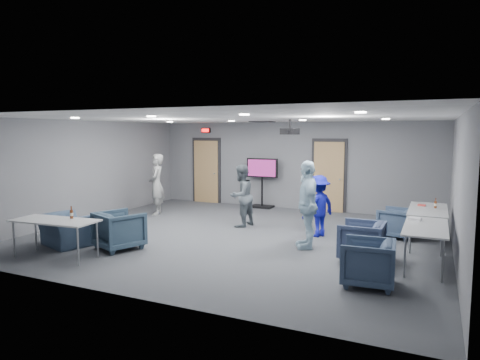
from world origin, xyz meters
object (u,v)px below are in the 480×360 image
at_px(table_front_left, 55,222).
at_px(person_a, 157,184).
at_px(person_c, 307,205).
at_px(projector, 290,131).
at_px(chair_front_a, 119,230).
at_px(table_right_a, 428,211).
at_px(bottle_front, 71,214).
at_px(chair_front_b, 65,230).
at_px(chair_right_a, 396,223).
at_px(chair_right_b, 361,241).
at_px(table_right_b, 426,229).
at_px(person_d, 318,206).
at_px(person_b, 241,196).
at_px(bottle_right, 435,204).
at_px(chair_right_c, 368,263).
at_px(tv_stand, 262,180).

bearing_deg(table_front_left, person_a, 95.54).
relative_size(person_c, projector, 4.21).
relative_size(chair_front_a, table_front_left, 0.50).
xyz_separation_m(table_right_a, bottle_front, (-6.20, -4.03, 0.13)).
bearing_deg(person_a, chair_front_b, -22.65).
bearing_deg(chair_right_a, chair_right_b, 0.21).
bearing_deg(chair_front_b, table_right_a, -135.78).
relative_size(chair_right_a, table_right_b, 0.43).
relative_size(person_a, table_right_a, 0.95).
xyz_separation_m(person_d, chair_front_b, (-4.63, -3.03, -0.38)).
distance_m(person_b, person_d, 2.05).
bearing_deg(bottle_right, person_c, -144.24).
distance_m(chair_right_a, chair_right_b, 2.17).
relative_size(chair_right_c, chair_front_a, 0.93).
height_order(person_b, chair_front_a, person_b).
height_order(chair_front_a, tv_stand, tv_stand).
distance_m(person_d, bottle_right, 2.52).
distance_m(chair_right_b, chair_front_b, 6.04).
bearing_deg(person_a, chair_right_b, 43.79).
relative_size(chair_right_b, table_right_b, 0.47).
height_order(person_b, bottle_front, person_b).
distance_m(chair_front_b, projector, 5.48).
distance_m(person_c, chair_right_a, 2.42).
relative_size(person_c, bottle_right, 8.06).
bearing_deg(table_right_a, chair_right_c, 166.76).
xyz_separation_m(chair_front_b, bottle_front, (0.73, -0.50, 0.49)).
height_order(person_b, person_c, person_c).
bearing_deg(table_front_left, tv_stand, 72.22).
bearing_deg(chair_right_a, tv_stand, -107.26).
distance_m(person_a, chair_right_b, 6.51).
distance_m(chair_right_c, chair_front_b, 6.15).
distance_m(chair_right_a, bottle_right, 0.93).
distance_m(chair_right_b, projector, 3.36).
bearing_deg(chair_right_b, table_front_left, -66.03).
height_order(chair_right_c, chair_front_a, chair_front_a).
height_order(chair_right_b, tv_stand, tv_stand).
xyz_separation_m(bottle_right, projector, (-3.23, -0.37, 1.59)).
bearing_deg(table_right_b, person_a, 74.23).
height_order(person_b, chair_right_c, person_b).
relative_size(person_a, bottle_right, 7.85).
distance_m(person_b, table_right_b, 4.62).
bearing_deg(bottle_front, person_d, 42.15).
xyz_separation_m(person_b, projector, (1.24, 0.08, 1.62)).
distance_m(chair_right_c, projector, 4.37).
relative_size(person_b, chair_right_c, 1.97).
distance_m(person_d, table_right_b, 2.69).
height_order(person_a, table_front_left, person_a).
height_order(person_a, projector, projector).
relative_size(person_b, projector, 3.66).
bearing_deg(tv_stand, bottle_right, -25.01).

